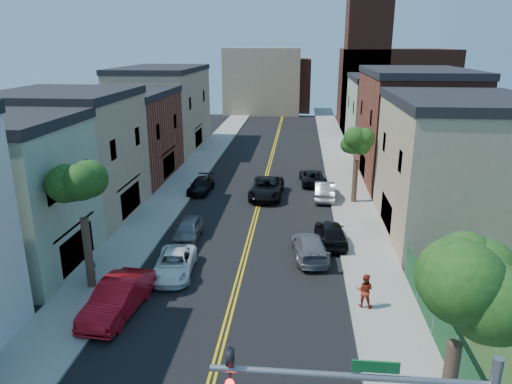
% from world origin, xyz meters
% --- Properties ---
extents(sidewalk_left, '(3.20, 100.00, 0.15)m').
position_xyz_m(sidewalk_left, '(-7.90, 40.00, 0.07)').
color(sidewalk_left, gray).
rests_on(sidewalk_left, ground).
extents(sidewalk_right, '(3.20, 100.00, 0.15)m').
position_xyz_m(sidewalk_right, '(7.90, 40.00, 0.07)').
color(sidewalk_right, gray).
rests_on(sidewalk_right, ground).
extents(curb_left, '(0.30, 100.00, 0.15)m').
position_xyz_m(curb_left, '(-6.15, 40.00, 0.07)').
color(curb_left, gray).
rests_on(curb_left, ground).
extents(curb_right, '(0.30, 100.00, 0.15)m').
position_xyz_m(curb_right, '(6.15, 40.00, 0.07)').
color(curb_right, gray).
rests_on(curb_right, ground).
extents(bldg_left_tan_near, '(9.00, 10.00, 9.00)m').
position_xyz_m(bldg_left_tan_near, '(-14.00, 25.00, 4.50)').
color(bldg_left_tan_near, '#998466').
rests_on(bldg_left_tan_near, ground).
extents(bldg_left_brick, '(9.00, 12.00, 8.00)m').
position_xyz_m(bldg_left_brick, '(-14.00, 36.00, 4.00)').
color(bldg_left_brick, brown).
rests_on(bldg_left_brick, ground).
extents(bldg_left_tan_far, '(9.00, 16.00, 9.50)m').
position_xyz_m(bldg_left_tan_far, '(-14.00, 50.00, 4.75)').
color(bldg_left_tan_far, '#998466').
rests_on(bldg_left_tan_far, ground).
extents(bldg_right_tan, '(9.00, 12.00, 9.00)m').
position_xyz_m(bldg_right_tan, '(14.00, 24.00, 4.50)').
color(bldg_right_tan, '#998466').
rests_on(bldg_right_tan, ground).
extents(bldg_right_brick, '(9.00, 14.00, 10.00)m').
position_xyz_m(bldg_right_brick, '(14.00, 38.00, 5.00)').
color(bldg_right_brick, brown).
rests_on(bldg_right_brick, ground).
extents(bldg_right_palegrn, '(9.00, 12.00, 8.50)m').
position_xyz_m(bldg_right_palegrn, '(14.00, 52.00, 4.25)').
color(bldg_right_palegrn, gray).
rests_on(bldg_right_palegrn, ground).
extents(church, '(16.20, 14.20, 22.60)m').
position_xyz_m(church, '(16.33, 67.07, 7.24)').
color(church, '#4C2319').
rests_on(church, ground).
extents(backdrop_left, '(14.00, 8.00, 12.00)m').
position_xyz_m(backdrop_left, '(-4.00, 82.00, 6.00)').
color(backdrop_left, '#998466').
rests_on(backdrop_left, ground).
extents(backdrop_center, '(10.00, 8.00, 10.00)m').
position_xyz_m(backdrop_center, '(0.00, 86.00, 5.00)').
color(backdrop_center, brown).
rests_on(backdrop_center, ground).
extents(fence_right, '(0.04, 15.00, 1.90)m').
position_xyz_m(fence_right, '(9.50, 9.50, 1.10)').
color(fence_right, '#143F1E').
rests_on(fence_right, sidewalk_right).
extents(tree_left_mid, '(5.20, 5.20, 9.29)m').
position_xyz_m(tree_left_mid, '(-7.88, 14.01, 6.58)').
color(tree_left_mid, '#3E2D1F').
rests_on(tree_left_mid, sidewalk_left).
extents(tree_right_corner, '(5.80, 5.80, 10.35)m').
position_xyz_m(tree_right_corner, '(7.93, 4.01, 7.31)').
color(tree_right_corner, '#3E2D1F').
rests_on(tree_right_corner, sidewalk_right).
extents(tree_right_far, '(4.40, 4.40, 8.03)m').
position_xyz_m(tree_right_far, '(7.92, 30.01, 5.76)').
color(tree_right_far, '#3E2D1F').
rests_on(tree_right_far, sidewalk_right).
extents(red_sedan, '(2.37, 5.38, 1.72)m').
position_xyz_m(red_sedan, '(-5.50, 11.67, 0.86)').
color(red_sedan, '#B00B16').
rests_on(red_sedan, ground).
extents(white_pickup, '(2.55, 4.86, 1.30)m').
position_xyz_m(white_pickup, '(-3.80, 16.04, 0.65)').
color(white_pickup, white).
rests_on(white_pickup, ground).
extents(grey_car_left, '(1.76, 4.15, 1.40)m').
position_xyz_m(grey_car_left, '(-4.18, 21.17, 0.70)').
color(grey_car_left, slate).
rests_on(grey_car_left, ground).
extents(black_car_left, '(2.04, 4.48, 1.27)m').
position_xyz_m(black_car_left, '(-5.48, 31.79, 0.64)').
color(black_car_left, black).
rests_on(black_car_left, ground).
extents(grey_car_right, '(2.61, 5.20, 1.45)m').
position_xyz_m(grey_car_right, '(4.05, 19.08, 0.73)').
color(grey_car_right, slate).
rests_on(grey_car_right, ground).
extents(black_car_right, '(2.22, 4.70, 1.55)m').
position_xyz_m(black_car_right, '(5.50, 21.35, 0.78)').
color(black_car_right, black).
rests_on(black_car_right, ground).
extents(silver_car_right, '(1.77, 4.71, 1.54)m').
position_xyz_m(silver_car_right, '(5.50, 30.93, 0.77)').
color(silver_car_right, '#999CA0').
rests_on(silver_car_right, ground).
extents(dark_car_right_far, '(2.67, 5.07, 1.36)m').
position_xyz_m(dark_car_right_far, '(4.57, 35.46, 0.68)').
color(dark_car_right_far, black).
rests_on(dark_car_right_far, ground).
extents(black_suv_lane, '(2.91, 5.95, 1.63)m').
position_xyz_m(black_suv_lane, '(0.50, 30.96, 0.81)').
color(black_suv_lane, black).
rests_on(black_suv_lane, ground).
extents(pedestrian_left, '(0.40, 0.60, 1.63)m').
position_xyz_m(pedestrian_left, '(-7.96, 14.36, 0.97)').
color(pedestrian_left, '#26252D').
rests_on(pedestrian_left, sidewalk_left).
extents(pedestrian_right, '(1.01, 0.88, 1.78)m').
position_xyz_m(pedestrian_right, '(6.70, 13.24, 1.04)').
color(pedestrian_right, '#AA301A').
rests_on(pedestrian_right, sidewalk_right).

